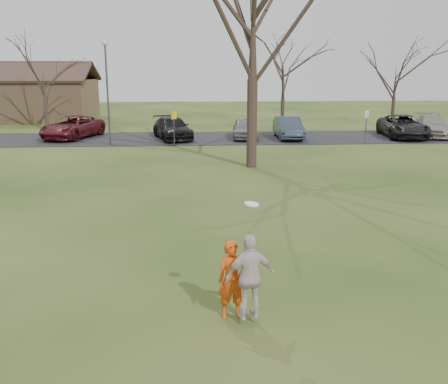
{
  "coord_description": "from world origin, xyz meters",
  "views": [
    {
      "loc": [
        -0.81,
        -9.54,
        4.9
      ],
      "look_at": [
        0.0,
        4.0,
        1.5
      ],
      "focal_mm": 41.09,
      "sensor_mm": 36.0,
      "label": 1
    }
  ],
  "objects_px": {
    "car_7": "(432,126)",
    "catching_play": "(250,277)",
    "car_2": "(73,127)",
    "car_3": "(172,128)",
    "lamp_post": "(107,80)",
    "car_5": "(288,128)",
    "player_defender": "(232,280)",
    "car_6": "(403,126)",
    "car_4": "(245,128)",
    "big_tree": "(253,17)"
  },
  "relations": [
    {
      "from": "car_7",
      "to": "big_tree",
      "type": "distance_m",
      "value": 17.98
    },
    {
      "from": "car_7",
      "to": "catching_play",
      "type": "xyz_separation_m",
      "value": [
        -15.43,
        -25.44,
        0.22
      ]
    },
    {
      "from": "car_4",
      "to": "player_defender",
      "type": "bearing_deg",
      "value": -92.27
    },
    {
      "from": "car_2",
      "to": "catching_play",
      "type": "bearing_deg",
      "value": -51.67
    },
    {
      "from": "player_defender",
      "to": "car_3",
      "type": "bearing_deg",
      "value": 88.51
    },
    {
      "from": "player_defender",
      "to": "car_4",
      "type": "height_order",
      "value": "player_defender"
    },
    {
      "from": "car_2",
      "to": "car_4",
      "type": "xyz_separation_m",
      "value": [
        11.56,
        -0.85,
        -0.06
      ]
    },
    {
      "from": "car_7",
      "to": "catching_play",
      "type": "distance_m",
      "value": 29.75
    },
    {
      "from": "car_2",
      "to": "lamp_post",
      "type": "xyz_separation_m",
      "value": [
        2.93,
        -2.95,
        3.2
      ]
    },
    {
      "from": "car_2",
      "to": "car_3",
      "type": "xyz_separation_m",
      "value": [
        6.72,
        -0.74,
        -0.03
      ]
    },
    {
      "from": "catching_play",
      "to": "car_7",
      "type": "bearing_deg",
      "value": 58.76
    },
    {
      "from": "car_3",
      "to": "catching_play",
      "type": "distance_m",
      "value": 25.38
    },
    {
      "from": "car_4",
      "to": "car_5",
      "type": "distance_m",
      "value": 2.91
    },
    {
      "from": "car_6",
      "to": "lamp_post",
      "type": "height_order",
      "value": "lamp_post"
    },
    {
      "from": "player_defender",
      "to": "car_5",
      "type": "xyz_separation_m",
      "value": [
        5.63,
        24.68,
        -0.03
      ]
    },
    {
      "from": "big_tree",
      "to": "car_3",
      "type": "bearing_deg",
      "value": 113.46
    },
    {
      "from": "car_3",
      "to": "catching_play",
      "type": "relative_size",
      "value": 2.07
    },
    {
      "from": "car_5",
      "to": "car_3",
      "type": "bearing_deg",
      "value": 178.23
    },
    {
      "from": "car_6",
      "to": "car_7",
      "type": "bearing_deg",
      "value": 15.62
    },
    {
      "from": "big_tree",
      "to": "car_6",
      "type": "bearing_deg",
      "value": 39.81
    },
    {
      "from": "car_5",
      "to": "big_tree",
      "type": "bearing_deg",
      "value": -110.22
    },
    {
      "from": "player_defender",
      "to": "car_5",
      "type": "distance_m",
      "value": 25.32
    },
    {
      "from": "car_2",
      "to": "car_3",
      "type": "relative_size",
      "value": 1.09
    },
    {
      "from": "car_3",
      "to": "catching_play",
      "type": "xyz_separation_m",
      "value": [
        2.44,
        -25.26,
        0.23
      ]
    },
    {
      "from": "car_6",
      "to": "car_7",
      "type": "relative_size",
      "value": 1.09
    },
    {
      "from": "car_3",
      "to": "car_5",
      "type": "distance_m",
      "value": 7.75
    },
    {
      "from": "car_3",
      "to": "big_tree",
      "type": "distance_m",
      "value": 12.29
    },
    {
      "from": "catching_play",
      "to": "car_5",
      "type": "bearing_deg",
      "value": 78.01
    },
    {
      "from": "car_2",
      "to": "player_defender",
      "type": "bearing_deg",
      "value": -52.11
    },
    {
      "from": "car_5",
      "to": "big_tree",
      "type": "xyz_separation_m",
      "value": [
        -3.53,
        -9.42,
        6.24
      ]
    },
    {
      "from": "car_6",
      "to": "player_defender",
      "type": "bearing_deg",
      "value": -112.47
    },
    {
      "from": "lamp_post",
      "to": "big_tree",
      "type": "distance_m",
      "value": 11.38
    },
    {
      "from": "car_2",
      "to": "lamp_post",
      "type": "height_order",
      "value": "lamp_post"
    },
    {
      "from": "car_2",
      "to": "car_3",
      "type": "height_order",
      "value": "car_2"
    },
    {
      "from": "car_3",
      "to": "car_2",
      "type": "bearing_deg",
      "value": 158.55
    },
    {
      "from": "catching_play",
      "to": "big_tree",
      "type": "height_order",
      "value": "big_tree"
    },
    {
      "from": "car_4",
      "to": "catching_play",
      "type": "bearing_deg",
      "value": -91.47
    },
    {
      "from": "catching_play",
      "to": "lamp_post",
      "type": "bearing_deg",
      "value": 105.12
    },
    {
      "from": "car_7",
      "to": "big_tree",
      "type": "relative_size",
      "value": 0.35
    },
    {
      "from": "car_6",
      "to": "lamp_post",
      "type": "bearing_deg",
      "value": -167.94
    },
    {
      "from": "car_4",
      "to": "big_tree",
      "type": "height_order",
      "value": "big_tree"
    },
    {
      "from": "lamp_post",
      "to": "car_3",
      "type": "bearing_deg",
      "value": 30.22
    },
    {
      "from": "car_2",
      "to": "car_7",
      "type": "bearing_deg",
      "value": 17.62
    },
    {
      "from": "car_3",
      "to": "car_6",
      "type": "height_order",
      "value": "car_6"
    },
    {
      "from": "car_5",
      "to": "player_defender",
      "type": "bearing_deg",
      "value": -102.51
    },
    {
      "from": "car_4",
      "to": "big_tree",
      "type": "bearing_deg",
      "value": -89.76
    },
    {
      "from": "car_5",
      "to": "big_tree",
      "type": "height_order",
      "value": "big_tree"
    },
    {
      "from": "car_5",
      "to": "lamp_post",
      "type": "height_order",
      "value": "lamp_post"
    },
    {
      "from": "car_7",
      "to": "player_defender",
      "type": "bearing_deg",
      "value": -108.19
    },
    {
      "from": "car_3",
      "to": "lamp_post",
      "type": "xyz_separation_m",
      "value": [
        -3.79,
        -2.21,
        3.23
      ]
    }
  ]
}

